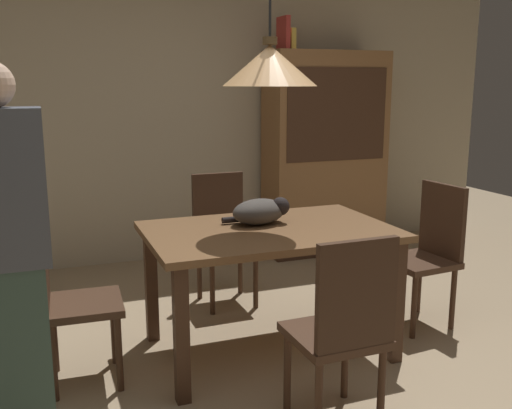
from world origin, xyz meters
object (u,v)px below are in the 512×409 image
object	(u,v)px
dining_table	(269,245)
pendant_lamp	(270,65)
chair_near_front	(343,325)
person_standing	(6,263)
chair_far_back	(223,232)
hutch_bookcase	(325,158)
chair_left_side	(66,292)
cat_sleeping	(261,211)
book_yellow_short	(289,39)
book_red_tall	(283,33)
chair_right_side	(429,248)

from	to	relation	value
dining_table	pendant_lamp	xyz separation A→B (m)	(-0.00, 0.00, 1.01)
chair_near_front	pendant_lamp	bearing A→B (deg)	90.09
person_standing	pendant_lamp	bearing A→B (deg)	18.70
chair_far_back	hutch_bookcase	bearing A→B (deg)	35.31
chair_left_side	chair_far_back	xyz separation A→B (m)	(1.13, 0.87, 0.00)
cat_sleeping	hutch_bookcase	distance (m)	2.11
chair_near_front	book_yellow_short	size ratio (longest dim) A/B	4.65
dining_table	book_yellow_short	distance (m)	2.39
dining_table	book_yellow_short	bearing A→B (deg)	63.03
cat_sleeping	chair_far_back	bearing A→B (deg)	89.64
chair_far_back	book_red_tall	size ratio (longest dim) A/B	3.32
book_yellow_short	chair_near_front	bearing A→B (deg)	-108.82
chair_near_front	book_red_tall	xyz separation A→B (m)	(0.85, 2.67, 1.48)
book_yellow_short	hutch_bookcase	bearing A→B (deg)	-0.23
hutch_bookcase	book_yellow_short	distance (m)	1.11
cat_sleeping	chair_near_front	bearing A→B (deg)	-89.59
chair_near_front	person_standing	size ratio (longest dim) A/B	0.56
chair_near_front	book_yellow_short	xyz separation A→B (m)	(0.91, 2.67, 1.43)
book_red_tall	chair_far_back	bearing A→B (deg)	-133.16
chair_left_side	chair_near_front	bearing A→B (deg)	-37.98
chair_right_side	hutch_bookcase	size ratio (longest dim) A/B	0.50
cat_sleeping	pendant_lamp	distance (m)	0.84
cat_sleeping	book_red_tall	size ratio (longest dim) A/B	1.43
dining_table	hutch_bookcase	world-z (taller)	hutch_bookcase
hutch_bookcase	book_red_tall	size ratio (longest dim) A/B	6.61
hutch_bookcase	person_standing	xyz separation A→B (m)	(-2.65, -2.25, -0.06)
book_red_tall	cat_sleeping	bearing A→B (deg)	-117.16
chair_left_side	book_yellow_short	distance (m)	3.06
chair_right_side	person_standing	xyz separation A→B (m)	(-2.50, -0.47, 0.32)
dining_table	hutch_bookcase	bearing A→B (deg)	54.33
chair_near_front	book_red_tall	size ratio (longest dim) A/B	3.32
dining_table	chair_left_side	world-z (taller)	chair_left_side
cat_sleeping	hutch_bookcase	bearing A→B (deg)	52.38
book_yellow_short	person_standing	distance (m)	3.39
cat_sleeping	person_standing	size ratio (longest dim) A/B	0.24
hutch_bookcase	chair_right_side	bearing A→B (deg)	-94.99
chair_right_side	cat_sleeping	size ratio (longest dim) A/B	2.33
chair_left_side	chair_near_front	size ratio (longest dim) A/B	1.00
chair_far_back	person_standing	bearing A→B (deg)	-135.57
chair_far_back	chair_near_front	bearing A→B (deg)	-89.92
dining_table	book_red_tall	xyz separation A→B (m)	(0.85, 1.79, 1.34)
chair_right_side	pendant_lamp	xyz separation A→B (m)	(-1.13, -0.01, 1.15)
dining_table	person_standing	world-z (taller)	person_standing
book_yellow_short	person_standing	world-z (taller)	book_yellow_short
chair_right_side	book_yellow_short	world-z (taller)	book_yellow_short
dining_table	book_red_tall	size ratio (longest dim) A/B	5.00
book_yellow_short	person_standing	size ratio (longest dim) A/B	0.12
chair_right_side	book_yellow_short	xyz separation A→B (m)	(-0.22, 1.78, 1.43)
chair_near_front	book_yellow_short	bearing A→B (deg)	71.18
chair_left_side	person_standing	bearing A→B (deg)	-117.33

